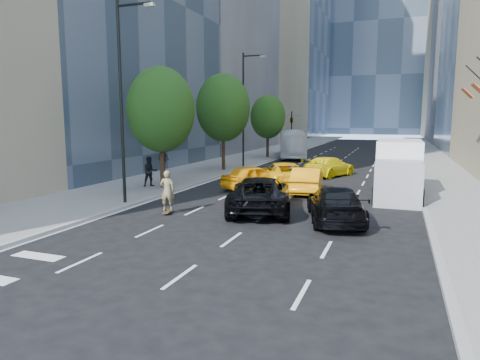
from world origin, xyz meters
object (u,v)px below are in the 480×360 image
at_px(black_sedan_mercedes, 335,204).
at_px(black_sedan_lincoln, 260,194).
at_px(skateboarder, 167,194).
at_px(city_bus, 292,144).
at_px(box_truck, 399,169).

bearing_deg(black_sedan_mercedes, black_sedan_lincoln, -28.55).
height_order(skateboarder, black_sedan_lincoln, skateboarder).
bearing_deg(city_bus, black_sedan_lincoln, -94.62).
xyz_separation_m(black_sedan_lincoln, box_truck, (6.21, 6.30, 0.78)).
xyz_separation_m(skateboarder, black_sedan_mercedes, (7.60, 1.10, -0.19)).
relative_size(skateboarder, box_truck, 0.29).
relative_size(black_sedan_lincoln, box_truck, 0.91).
bearing_deg(black_sedan_lincoln, black_sedan_mercedes, 151.47).
relative_size(black_sedan_mercedes, city_bus, 0.47).
bearing_deg(black_sedan_lincoln, skateboarder, 12.21).
relative_size(skateboarder, black_sedan_mercedes, 0.36).
distance_m(black_sedan_lincoln, city_bus, 29.35).
xyz_separation_m(black_sedan_lincoln, black_sedan_mercedes, (3.70, -0.90, -0.07)).
distance_m(city_bus, box_truck, 25.33).
bearing_deg(city_bus, skateboarder, -102.44).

